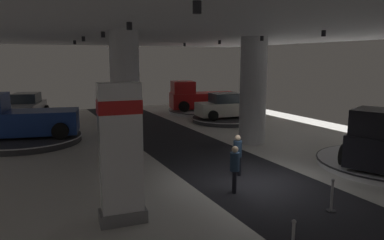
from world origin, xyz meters
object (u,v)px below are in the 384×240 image
at_px(brand_sign_pylon, 121,152).
at_px(column_right, 253,91).
at_px(display_car_far_right, 226,106).
at_px(display_car_deep_left, 27,107).
at_px(display_platform_far_right, 226,119).
at_px(display_platform_deep_right, 203,111).
at_px(pickup_truck_deep_right, 200,98).
at_px(display_platform_deep_left, 28,120).
at_px(pickup_truck_far_left, 18,119).
at_px(display_platform_far_left, 27,139).
at_px(visitor_walking_near, 235,166).
at_px(column_left, 126,100).
at_px(visitor_walking_far, 237,153).

bearing_deg(brand_sign_pylon, column_right, 35.88).
distance_m(brand_sign_pylon, display_car_far_right, 16.38).
height_order(display_car_deep_left, display_platform_far_right, display_car_deep_left).
distance_m(display_platform_deep_right, display_car_far_right, 4.44).
bearing_deg(display_car_deep_left, display_platform_far_right, -23.47).
xyz_separation_m(pickup_truck_deep_right, display_car_deep_left, (-12.77, 1.11, -0.12)).
xyz_separation_m(display_platform_deep_left, pickup_truck_far_left, (-0.53, -6.36, 1.09)).
height_order(display_platform_far_left, display_platform_far_right, display_platform_far_left).
bearing_deg(brand_sign_pylon, pickup_truck_far_left, 102.08).
relative_size(display_platform_deep_left, visitor_walking_near, 2.98).
relative_size(display_platform_deep_left, display_car_deep_left, 1.05).
height_order(display_platform_far_left, pickup_truck_far_left, pickup_truck_far_left).
bearing_deg(display_platform_deep_left, column_right, -47.61).
height_order(column_left, display_platform_deep_right, column_left).
relative_size(column_right, display_car_deep_left, 1.22).
bearing_deg(visitor_walking_near, column_left, 117.22).
xyz_separation_m(column_left, pickup_truck_deep_right, (9.29, 11.62, -1.51)).
bearing_deg(visitor_walking_near, visitor_walking_far, 54.12).
xyz_separation_m(brand_sign_pylon, visitor_walking_far, (4.94, 1.94, -1.07)).
xyz_separation_m(brand_sign_pylon, display_platform_deep_right, (11.17, 16.66, -1.81)).
relative_size(brand_sign_pylon, pickup_truck_far_left, 0.68).
height_order(brand_sign_pylon, display_platform_far_left, brand_sign_pylon).
relative_size(display_platform_deep_left, display_car_far_right, 1.08).
distance_m(display_platform_deep_right, pickup_truck_far_left, 14.63).
height_order(brand_sign_pylon, pickup_truck_deep_right, brand_sign_pylon).
bearing_deg(pickup_truck_far_left, visitor_walking_far, -52.16).
distance_m(display_car_deep_left, display_platform_far_right, 13.86).
distance_m(display_platform_far_left, display_car_far_right, 12.93).
bearing_deg(column_right, display_car_deep_left, 132.30).
height_order(brand_sign_pylon, display_platform_far_right, brand_sign_pylon).
bearing_deg(visitor_walking_far, visitor_walking_near, -125.88).
xyz_separation_m(brand_sign_pylon, visitor_walking_near, (3.93, 0.53, -1.07)).
bearing_deg(column_left, display_car_deep_left, 105.32).
bearing_deg(display_car_far_right, pickup_truck_far_left, -176.16).
relative_size(display_platform_far_left, pickup_truck_far_left, 1.01).
bearing_deg(display_platform_deep_right, display_car_deep_left, 174.85).
bearing_deg(visitor_walking_near, pickup_truck_deep_right, 66.83).
relative_size(column_right, display_platform_deep_right, 0.97).
bearing_deg(pickup_truck_deep_right, pickup_truck_far_left, -158.37).
xyz_separation_m(display_platform_deep_left, visitor_walking_near, (5.85, -17.28, 0.71)).
xyz_separation_m(display_car_deep_left, display_car_far_right, (12.65, -5.50, -0.04)).
relative_size(display_platform_deep_left, display_platform_far_right, 0.96).
relative_size(brand_sign_pylon, display_platform_far_right, 0.77).
relative_size(display_platform_deep_right, pickup_truck_far_left, 1.01).
bearing_deg(display_car_deep_left, pickup_truck_far_left, -94.78).
height_order(pickup_truck_deep_right, visitor_walking_near, pickup_truck_deep_right).
bearing_deg(pickup_truck_far_left, visitor_walking_near, -59.72).
distance_m(pickup_truck_far_left, visitor_walking_near, 12.65).
bearing_deg(column_right, display_platform_deep_left, 132.39).
bearing_deg(display_car_deep_left, column_right, -47.70).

